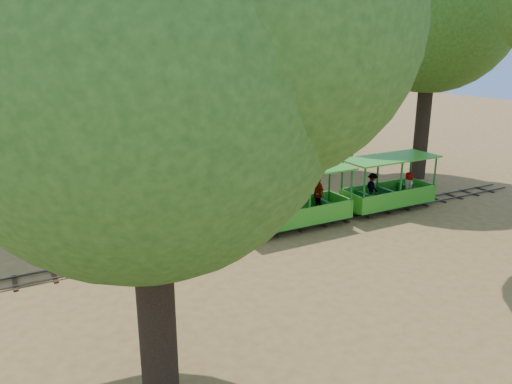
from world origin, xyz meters
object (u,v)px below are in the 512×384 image
carriage_front (300,205)px  fence (206,166)px  carriage_rear (388,190)px  locomotive (207,192)px

carriage_front → fence: size_ratio=0.21×
carriage_front → carriage_rear: (4.09, 0.02, -0.03)m
locomotive → carriage_rear: locomotive is taller
carriage_front → locomotive: bearing=178.7°
carriage_front → carriage_rear: same height
fence → carriage_rear: bearing=-61.9°
carriage_rear → fence: (-4.27, 7.98, -0.22)m
fence → locomotive: bearing=-112.5°
locomotive → carriage_rear: 7.61m
locomotive → fence: bearing=67.5°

